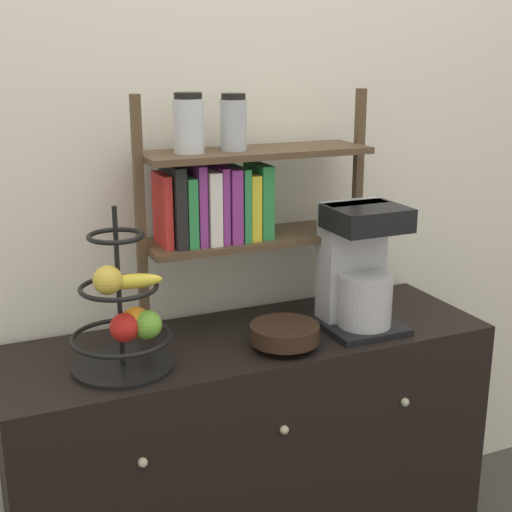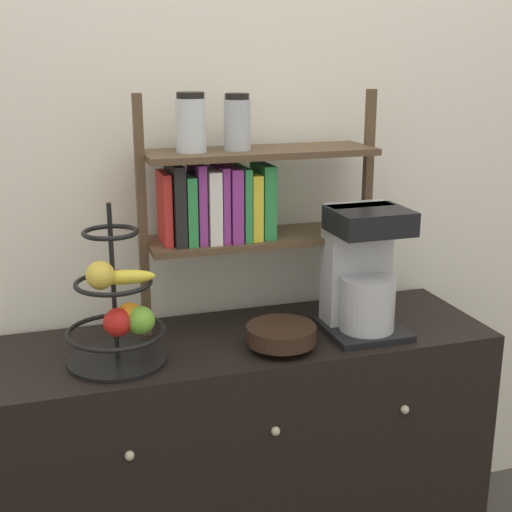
% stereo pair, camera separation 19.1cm
% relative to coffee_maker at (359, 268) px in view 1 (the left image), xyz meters
% --- Properties ---
extents(wall_back, '(7.00, 0.05, 2.60)m').
position_rel_coffee_maker_xyz_m(wall_back, '(-0.31, 0.31, 0.34)').
color(wall_back, silver).
rests_on(wall_back, ground_plane).
extents(sideboard, '(1.35, 0.45, 0.78)m').
position_rel_coffee_maker_xyz_m(sideboard, '(-0.31, 0.05, -0.57)').
color(sideboard, black).
rests_on(sideboard, ground_plane).
extents(coffee_maker, '(0.22, 0.22, 0.36)m').
position_rel_coffee_maker_xyz_m(coffee_maker, '(0.00, 0.00, 0.00)').
color(coffee_maker, black).
rests_on(coffee_maker, sideboard).
extents(fruit_stand, '(0.25, 0.25, 0.41)m').
position_rel_coffee_maker_xyz_m(fruit_stand, '(-0.67, -0.02, -0.04)').
color(fruit_stand, black).
rests_on(fruit_stand, sideboard).
extents(wooden_bowl, '(0.19, 0.19, 0.06)m').
position_rel_coffee_maker_xyz_m(wooden_bowl, '(-0.26, -0.06, -0.14)').
color(wooden_bowl, black).
rests_on(wooden_bowl, sideboard).
extents(shelf_hutch, '(0.68, 0.20, 0.66)m').
position_rel_coffee_maker_xyz_m(shelf_hutch, '(-0.33, 0.16, 0.21)').
color(shelf_hutch, brown).
rests_on(shelf_hutch, sideboard).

